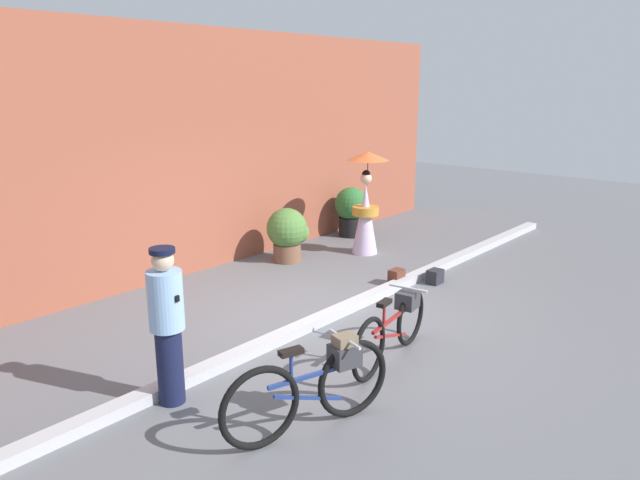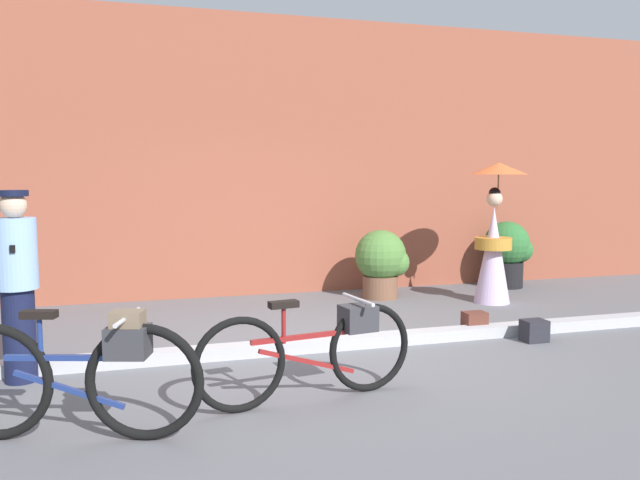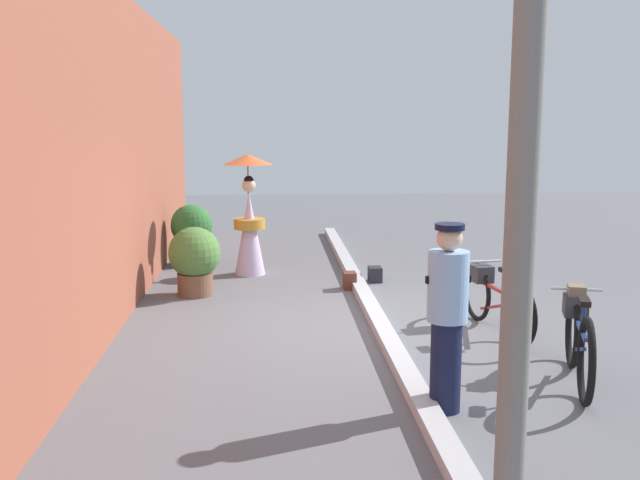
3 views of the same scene
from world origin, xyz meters
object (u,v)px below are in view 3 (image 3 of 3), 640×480
at_px(bicycle_near_officer, 578,336).
at_px(backpack_on_pavement, 375,274).
at_px(bicycle_far_side, 494,297).
at_px(utility_pole, 525,127).
at_px(person_with_parasol, 249,216).
at_px(potted_plant_by_door, 196,258).
at_px(backpack_spare, 350,280).
at_px(potted_plant_small, 193,231).
at_px(person_officer, 447,313).

relative_size(bicycle_near_officer, backpack_on_pavement, 6.83).
bearing_deg(bicycle_far_side, utility_pole, 163.82).
bearing_deg(bicycle_far_side, person_with_parasol, 41.03).
bearing_deg(person_with_parasol, potted_plant_by_door, 151.78).
relative_size(bicycle_far_side, backpack_spare, 7.24).
height_order(bicycle_near_officer, backpack_spare, bicycle_near_officer).
xyz_separation_m(bicycle_near_officer, backpack_on_pavement, (4.33, 1.27, -0.33)).
distance_m(potted_plant_by_door, utility_pole, 6.78).
distance_m(backpack_on_pavement, backpack_spare, 0.62).
height_order(bicycle_far_side, person_with_parasol, person_with_parasol).
distance_m(bicycle_far_side, potted_plant_small, 5.72).
xyz_separation_m(person_with_parasol, potted_plant_by_door, (-1.33, 0.71, -0.41)).
bearing_deg(potted_plant_small, bicycle_far_side, -137.24).
xyz_separation_m(person_with_parasol, backpack_on_pavement, (-0.68, -1.91, -0.82)).
height_order(backpack_on_pavement, utility_pole, utility_pole).
height_order(potted_plant_by_door, backpack_spare, potted_plant_by_door).
bearing_deg(potted_plant_small, person_with_parasol, -131.36).
xyz_separation_m(bicycle_far_side, person_officer, (-2.25, 1.12, 0.44)).
bearing_deg(backpack_spare, utility_pole, -177.61).
xyz_separation_m(potted_plant_by_door, potted_plant_small, (2.19, 0.27, 0.04)).
bearing_deg(person_officer, potted_plant_small, 23.18).
relative_size(person_with_parasol, potted_plant_small, 1.86).
distance_m(bicycle_near_officer, backpack_spare, 4.25).
bearing_deg(backpack_spare, potted_plant_by_door, 95.17).
relative_size(bicycle_far_side, backpack_on_pavement, 7.16).
bearing_deg(bicycle_near_officer, backpack_on_pavement, 16.34).
height_order(person_with_parasol, backpack_on_pavement, person_with_parasol).
bearing_deg(person_officer, bicycle_near_officer, -67.51).
distance_m(bicycle_far_side, potted_plant_by_door, 4.14).
xyz_separation_m(bicycle_far_side, potted_plant_by_door, (2.01, 3.62, 0.12)).
bearing_deg(utility_pole, bicycle_far_side, -16.18).
xyz_separation_m(backpack_spare, utility_pole, (-6.24, -0.26, 2.27)).
height_order(bicycle_far_side, person_officer, person_officer).
distance_m(person_officer, backpack_spare, 4.52).
bearing_deg(backpack_on_pavement, potted_plant_small, 61.83).
xyz_separation_m(person_officer, potted_plant_small, (6.45, 2.76, -0.29)).
height_order(bicycle_far_side, potted_plant_by_door, potted_plant_by_door).
bearing_deg(bicycle_near_officer, bicycle_far_side, 9.26).
distance_m(person_officer, potted_plant_small, 7.02).
bearing_deg(bicycle_far_side, backpack_on_pavement, 20.57).
distance_m(person_with_parasol, backpack_on_pavement, 2.19).
xyz_separation_m(person_officer, backpack_spare, (4.46, 0.31, -0.72)).
xyz_separation_m(bicycle_near_officer, potted_plant_by_door, (3.68, 3.89, 0.08)).
xyz_separation_m(person_with_parasol, backpack_spare, (-1.13, -1.47, -0.81)).
distance_m(bicycle_near_officer, utility_pole, 3.39).
height_order(potted_plant_small, backpack_spare, potted_plant_small).
bearing_deg(bicycle_far_side, backpack_spare, 32.95).
height_order(bicycle_near_officer, person_with_parasol, person_with_parasol).
distance_m(person_with_parasol, potted_plant_by_door, 1.56).
bearing_deg(potted_plant_small, bicycle_near_officer, -144.71).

